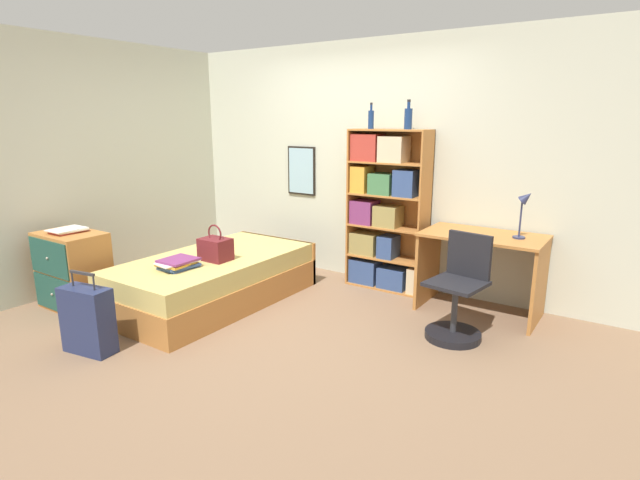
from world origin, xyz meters
The scene contains 15 objects.
ground_plane centered at (0.00, 0.00, 0.00)m, with size 14.00×14.00×0.00m, color #84664C.
wall_back centered at (0.00, 1.56, 1.30)m, with size 10.00×0.09×2.60m.
wall_left centered at (-2.29, 0.00, 1.30)m, with size 0.06×10.00×2.60m.
bed centered at (-0.76, 0.02, 0.23)m, with size 1.06×2.02×0.47m.
handbag centered at (-0.65, -0.06, 0.58)m, with size 0.29×0.21×0.35m.
book_stack_on_bed centered at (-0.73, -0.45, 0.51)m, with size 0.30×0.38×0.09m.
suitcase centered at (-0.77, -1.33, 0.26)m, with size 0.44×0.25×0.66m.
dresser centered at (-1.78, -0.84, 0.37)m, with size 0.66×0.46×0.74m.
magazine_pile_on_dresser centered at (-1.80, -0.83, 0.76)m, with size 0.29×0.33×0.04m.
bookcase centered at (0.40, 1.35, 0.82)m, with size 0.84×0.31×1.68m.
bottle_green centered at (0.25, 1.32, 1.78)m, with size 0.06×0.06×0.26m.
bottle_brown centered at (0.65, 1.35, 1.79)m, with size 0.08×0.08×0.28m.
desk centered at (1.51, 1.19, 0.52)m, with size 1.07×0.63×0.76m.
desk_lamp centered at (1.83, 1.21, 1.05)m, with size 0.15×0.11×0.44m.
desk_chair centered at (1.52, 0.54, 0.28)m, with size 0.48×0.48×0.87m.
Camera 1 is at (2.74, -3.31, 1.79)m, focal length 28.00 mm.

